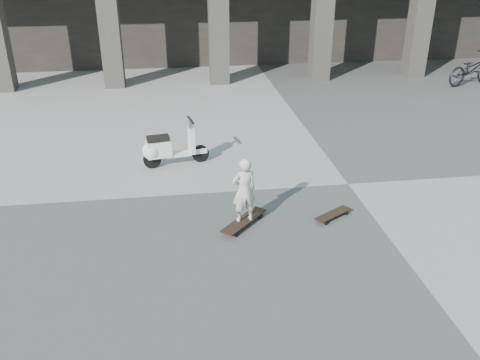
{
  "coord_description": "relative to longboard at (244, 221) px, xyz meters",
  "views": [
    {
      "loc": [
        -3.52,
        -9.0,
        4.58
      ],
      "look_at": [
        -2.37,
        -0.85,
        0.65
      ],
      "focal_mm": 38.0,
      "sensor_mm": 36.0,
      "label": 1
    }
  ],
  "objects": [
    {
      "name": "ground",
      "position": [
        2.37,
        1.35,
        -0.09
      ],
      "size": [
        90.0,
        90.0,
        0.0
      ],
      "primitive_type": "plane",
      "color": "#464644",
      "rests_on": "ground"
    },
    {
      "name": "child",
      "position": [
        0.0,
        0.0,
        0.61
      ],
      "size": [
        0.47,
        0.36,
        1.17
      ],
      "primitive_type": "imported",
      "rotation": [
        0.0,
        0.0,
        3.33
      ],
      "color": "#BBB4A9",
      "rests_on": "longboard"
    },
    {
      "name": "longboard",
      "position": [
        0.0,
        0.0,
        0.0
      ],
      "size": [
        0.93,
        0.97,
        0.11
      ],
      "rotation": [
        0.0,
        0.0,
        0.82
      ],
      "color": "black",
      "rests_on": "ground"
    },
    {
      "name": "bicycle",
      "position": [
        9.12,
        8.36,
        0.45
      ],
      "size": [
        2.17,
        1.34,
        1.08
      ],
      "primitive_type": "imported",
      "rotation": [
        0.0,
        0.0,
        1.9
      ],
      "color": "black",
      "rests_on": "ground"
    },
    {
      "name": "scooter",
      "position": [
        -1.35,
        2.8,
        0.32
      ],
      "size": [
        1.47,
        0.61,
        1.03
      ],
      "rotation": [
        0.0,
        0.0,
        0.19
      ],
      "color": "black",
      "rests_on": "ground"
    },
    {
      "name": "skateboard_spare",
      "position": [
        1.63,
        0.03,
        -0.01
      ],
      "size": [
        0.77,
        0.58,
        0.09
      ],
      "rotation": [
        0.0,
        0.0,
        0.56
      ],
      "color": "black",
      "rests_on": "ground"
    }
  ]
}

